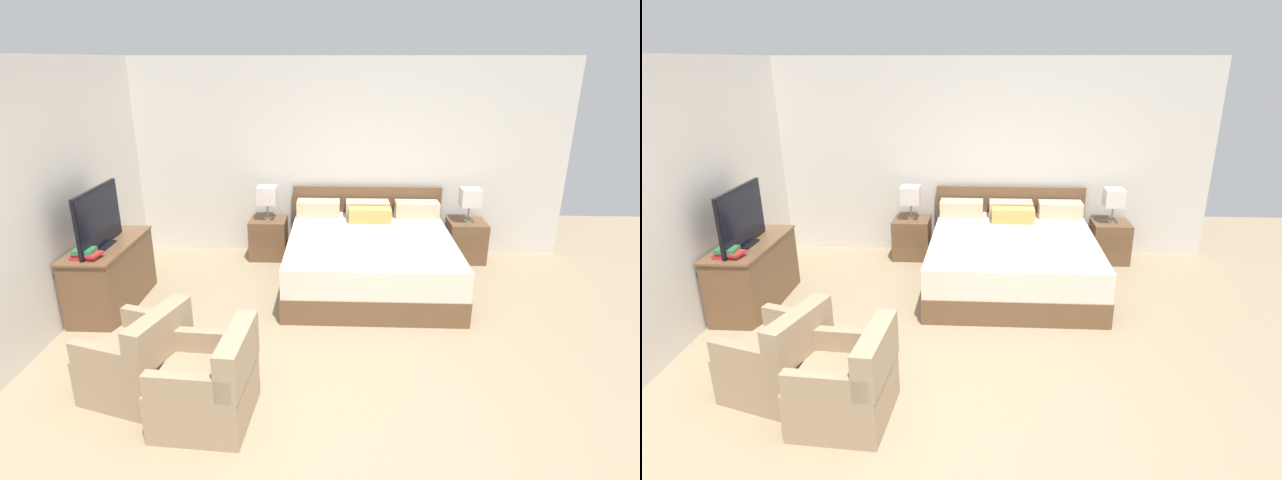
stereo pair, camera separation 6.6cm
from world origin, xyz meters
TOP-DOWN VIEW (x-y plane):
  - ground_plane at (0.00, 0.00)m, footprint 11.04×11.04m
  - wall_back at (0.00, 3.71)m, footprint 6.40×0.06m
  - wall_left at (-2.63, 1.54)m, footprint 0.06×5.48m
  - bed at (0.55, 2.62)m, footprint 2.02×2.14m
  - nightstand_left at (-0.79, 3.39)m, footprint 0.49×0.45m
  - nightstand_right at (1.88, 3.39)m, footprint 0.49×0.45m
  - table_lamp_left at (-0.79, 3.39)m, footprint 0.25×0.25m
  - table_lamp_right at (1.88, 3.39)m, footprint 0.25×0.25m
  - dresser at (-2.31, 1.87)m, footprint 0.53×1.23m
  - tv at (-2.31, 1.79)m, footprint 0.18×0.91m
  - book_red_cover at (-2.33, 1.44)m, footprint 0.26×0.16m
  - book_blue_cover at (-2.30, 1.44)m, footprint 0.28×0.22m
  - book_small_top at (-2.33, 1.44)m, footprint 0.20×0.18m
  - armchair_by_window at (-1.42, 0.37)m, footprint 0.86×0.85m
  - armchair_companion at (-0.77, 0.07)m, footprint 0.73×0.73m

SIDE VIEW (x-z plane):
  - ground_plane at x=0.00m, z-range 0.00..0.00m
  - nightstand_left at x=-0.79m, z-range 0.00..0.54m
  - nightstand_right at x=1.88m, z-range 0.00..0.54m
  - armchair_by_window at x=-1.42m, z-range -0.10..0.66m
  - armchair_companion at x=-0.77m, z-range -0.10..0.66m
  - bed at x=0.55m, z-range -0.15..0.80m
  - dresser at x=-2.31m, z-range 0.01..0.74m
  - book_red_cover at x=-2.33m, z-range 0.73..0.77m
  - book_blue_cover at x=-2.30m, z-range 0.77..0.79m
  - book_small_top at x=-2.33m, z-range 0.79..0.83m
  - table_lamp_left at x=-0.79m, z-range 0.65..1.10m
  - table_lamp_right at x=1.88m, z-range 0.65..1.10m
  - tv at x=-2.31m, z-range 0.72..1.35m
  - wall_back at x=0.00m, z-range 0.00..2.63m
  - wall_left at x=-2.63m, z-range 0.00..2.63m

